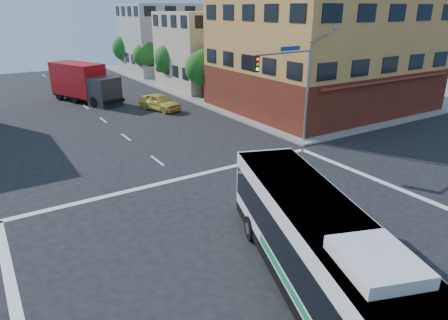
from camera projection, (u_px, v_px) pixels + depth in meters
ground at (289, 259)px, 15.79m from camera, size 120.00×120.00×0.00m
sidewalk_ne at (312, 73)px, 60.90m from camera, size 50.00×50.00×0.15m
corner_building_ne at (324, 47)px, 38.28m from camera, size 18.10×15.44×14.00m
building_east_near at (214, 50)px, 49.52m from camera, size 12.06×10.06×9.00m
building_east_far at (167, 39)px, 60.41m from camera, size 12.06×10.06×10.00m
signal_mast_ne at (292, 77)px, 26.95m from camera, size 7.91×1.13×8.07m
street_tree_a at (203, 66)px, 42.53m from camera, size 3.60×3.60×5.53m
street_tree_b at (171, 57)px, 48.79m from camera, size 3.80×3.80×5.79m
street_tree_c at (146, 54)px, 55.22m from camera, size 3.40×3.40×5.29m
street_tree_d at (126, 46)px, 61.39m from camera, size 4.00×4.00×6.03m
transit_bus at (319, 251)px, 13.26m from camera, size 6.56×12.31×3.60m
box_truck at (85, 84)px, 41.84m from camera, size 5.67×9.16×3.98m
parked_car at (160, 102)px, 38.83m from camera, size 3.22×5.04×1.60m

